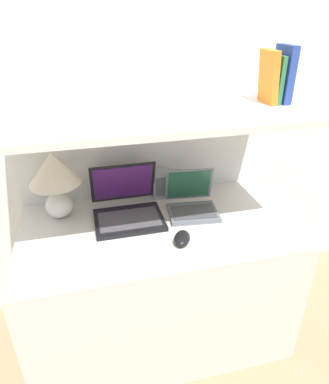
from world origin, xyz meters
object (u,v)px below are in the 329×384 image
laptop_large (127,207)px  laptop_small (192,203)px  book_orange (269,77)px  computer_mouse (182,238)px  router_box (161,184)px  book_blue (284,74)px  table_lamp (54,176)px  book_green (275,79)px

laptop_large → laptop_small: bearing=-4.8°
book_orange → computer_mouse: bearing=-152.9°
laptop_small → router_box: 0.22m
book_orange → book_blue: bearing=0.0°
table_lamp → laptop_small: 0.67m
book_blue → book_green: size_ratio=1.20×
book_blue → book_orange: size_ratio=1.07×
laptop_small → book_blue: bearing=-2.4°
laptop_large → computer_mouse: size_ratio=2.55×
table_lamp → laptop_large: size_ratio=1.01×
laptop_large → router_box: size_ratio=2.16×
laptop_large → router_box: (0.21, 0.16, 0.03)m
computer_mouse → book_orange: size_ratio=0.58×
computer_mouse → book_blue: 0.85m
table_lamp → router_box: table_lamp is taller
laptop_large → book_blue: 0.94m
table_lamp → router_box: bearing=8.3°
router_box → book_orange: size_ratio=0.68×
computer_mouse → router_box: router_box is taller
laptop_small → book_orange: 0.68m
computer_mouse → book_green: book_green is taller
laptop_small → router_box: bearing=121.9°
table_lamp → book_green: (1.00, -0.12, 0.41)m
laptop_small → book_orange: (0.32, -0.02, 0.60)m
laptop_small → book_blue: 0.73m
table_lamp → laptop_small: (0.64, -0.11, -0.18)m
book_green → table_lamp: bearing=172.9°
computer_mouse → book_blue: (0.52, 0.23, 0.63)m
book_blue → table_lamp: bearing=173.2°
laptop_large → computer_mouse: laptop_large is taller
book_blue → router_box: bearing=158.5°
laptop_large → book_orange: bearing=-3.9°
book_green → laptop_large: bearing=176.3°
book_blue → computer_mouse: bearing=-156.2°
laptop_small → computer_mouse: bearing=-116.6°
computer_mouse → router_box: size_ratio=0.85×
book_blue → book_green: bearing=180.0°
book_green → router_box: bearing=156.9°
table_lamp → book_blue: 1.13m
book_blue → laptop_small: bearing=177.6°
laptop_small → book_green: 0.69m
book_blue → book_green: (-0.04, 0.00, -0.02)m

